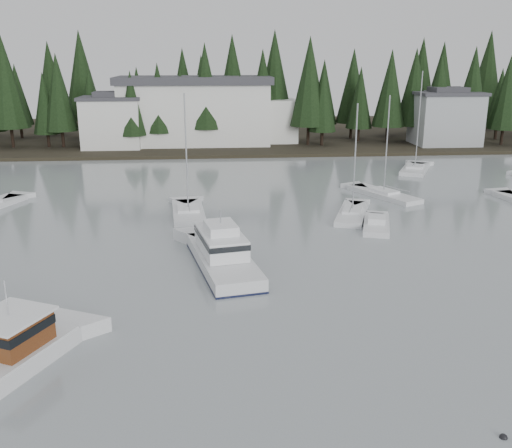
% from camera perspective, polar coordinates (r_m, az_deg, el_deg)
% --- Properties ---
extents(far_shore_land, '(240.00, 54.00, 1.00)m').
position_cam_1_polar(far_shore_land, '(111.58, -3.29, 8.94)').
color(far_shore_land, black).
rests_on(far_shore_land, ground).
extents(conifer_treeline, '(200.00, 22.00, 20.00)m').
position_cam_1_polar(conifer_treeline, '(100.69, -3.12, 8.12)').
color(conifer_treeline, black).
rests_on(conifer_treeline, ground).
extents(house_west, '(9.54, 7.42, 8.75)m').
position_cam_1_polar(house_west, '(94.34, -14.19, 9.94)').
color(house_west, silver).
rests_on(house_west, ground).
extents(house_east_a, '(10.60, 8.48, 9.25)m').
position_cam_1_polar(house_east_a, '(99.94, 18.43, 10.09)').
color(house_east_a, '#999EA0').
rests_on(house_east_a, ground).
extents(harbor_inn, '(29.50, 11.50, 10.90)m').
position_cam_1_polar(harbor_inn, '(96.33, -4.90, 11.17)').
color(harbor_inn, silver).
rests_on(harbor_inn, ground).
extents(cabin_cruiser_center, '(5.57, 11.65, 4.81)m').
position_cam_1_polar(cabin_cruiser_center, '(41.22, -3.38, -3.25)').
color(cabin_cruiser_center, silver).
rests_on(cabin_cruiser_center, ground).
extents(sailboat_0, '(6.33, 9.37, 11.26)m').
position_cam_1_polar(sailboat_0, '(63.20, 12.63, 2.77)').
color(sailboat_0, silver).
rests_on(sailboat_0, ground).
extents(sailboat_6, '(6.32, 8.64, 13.33)m').
position_cam_1_polar(sailboat_6, '(78.29, 15.59, 5.18)').
color(sailboat_6, silver).
rests_on(sailboat_6, ground).
extents(sailboat_7, '(5.10, 8.63, 11.06)m').
position_cam_1_polar(sailboat_7, '(54.76, 9.60, 0.84)').
color(sailboat_7, silver).
rests_on(sailboat_7, ground).
extents(sailboat_8, '(3.55, 8.58, 11.94)m').
position_cam_1_polar(sailboat_8, '(54.93, -6.77, 1.00)').
color(sailboat_8, silver).
rests_on(sailboat_8, ground).
extents(runabout_1, '(3.93, 6.77, 1.42)m').
position_cam_1_polar(runabout_1, '(51.56, 11.95, -0.19)').
color(runabout_1, silver).
rests_on(runabout_1, ground).
extents(mooring_buoy_dark, '(0.33, 0.33, 0.33)m').
position_cam_1_polar(mooring_buoy_dark, '(26.19, 23.49, -19.01)').
color(mooring_buoy_dark, black).
rests_on(mooring_buoy_dark, ground).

